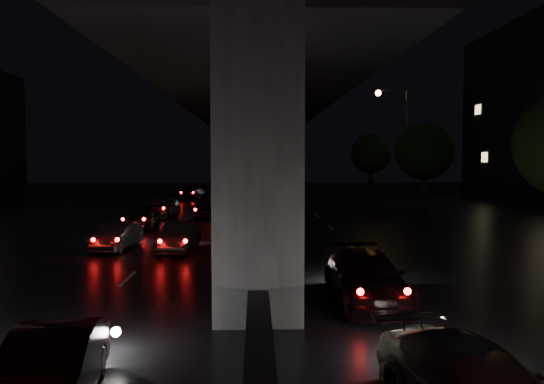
{
  "coord_description": "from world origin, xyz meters",
  "views": [
    {
      "loc": [
        -0.06,
        -22.28,
        3.7
      ],
      "look_at": [
        0.84,
        5.72,
        1.95
      ],
      "focal_mm": 35.0,
      "sensor_mm": 36.0,
      "label": 1
    }
  ],
  "objects": [
    {
      "name": "ground",
      "position": [
        0.0,
        0.0,
        0.0
      ],
      "size": [
        120.0,
        120.0,
        0.0
      ],
      "primitive_type": "plane",
      "color": "black",
      "rests_on": "ground"
    },
    {
      "name": "car_9",
      "position": [
        -3.09,
        22.08,
        0.53
      ],
      "size": [
        1.21,
        3.27,
        1.07
      ],
      "primitive_type": "imported",
      "rotation": [
        0.0,
        0.0,
        0.02
      ],
      "color": "#3D3735",
      "rests_on": "ground"
    },
    {
      "name": "median_barrier",
      "position": [
        0.0,
        5.0,
        0.42
      ],
      "size": [
        0.45,
        70.0,
        0.85
      ],
      "primitive_type": "cube",
      "color": "#2F2E31",
      "rests_on": "ground"
    },
    {
      "name": "car_8",
      "position": [
        -2.99,
        10.27,
        0.64
      ],
      "size": [
        2.24,
        3.98,
        1.28
      ],
      "primitive_type": "imported",
      "rotation": [
        0.0,
        0.0,
        -0.2
      ],
      "color": "black",
      "rests_on": "ground"
    },
    {
      "name": "car_7",
      "position": [
        -6.05,
        11.24,
        0.65
      ],
      "size": [
        2.27,
        4.62,
        1.29
      ],
      "primitive_type": "imported",
      "rotation": [
        0.0,
        0.0,
        -0.11
      ],
      "color": "black",
      "rests_on": "ground"
    },
    {
      "name": "tree_c",
      "position": [
        11.0,
        12.0,
        4.2
      ],
      "size": [
        3.8,
        3.8,
        6.12
      ],
      "color": "black",
      "rests_on": "ground"
    },
    {
      "name": "streetlight_far",
      "position": [
        10.97,
        18.0,
        5.66
      ],
      "size": [
        2.52,
        0.44,
        9.0
      ],
      "color": "#2D2D33",
      "rests_on": "ground"
    },
    {
      "name": "tree_d",
      "position": [
        11.0,
        28.0,
        4.2
      ],
      "size": [
        3.8,
        3.8,
        6.12
      ],
      "color": "black",
      "rests_on": "ground"
    },
    {
      "name": "car_1",
      "position": [
        -3.11,
        -14.5,
        0.57
      ],
      "size": [
        1.6,
        3.58,
        1.14
      ],
      "primitive_type": "imported",
      "rotation": [
        0.0,
        0.0,
        0.11
      ],
      "color": "black",
      "rests_on": "ground"
    },
    {
      "name": "car_4",
      "position": [
        -5.73,
        -0.6,
        0.54
      ],
      "size": [
        1.58,
        3.41,
        1.08
      ],
      "primitive_type": "imported",
      "rotation": [
        0.0,
        0.0,
        -0.14
      ],
      "color": "black",
      "rests_on": "ground"
    },
    {
      "name": "car_10",
      "position": [
        -2.64,
        27.52,
        0.57
      ],
      "size": [
        2.84,
        4.44,
        1.14
      ],
      "primitive_type": "imported",
      "rotation": [
        0.0,
        0.0,
        -0.25
      ],
      "color": "black",
      "rests_on": "ground"
    },
    {
      "name": "car_5",
      "position": [
        -3.1,
        -1.13,
        0.56
      ],
      "size": [
        1.46,
        3.49,
        1.12
      ],
      "primitive_type": "imported",
      "rotation": [
        0.0,
        0.0,
        -0.08
      ],
      "color": "black",
      "rests_on": "ground"
    },
    {
      "name": "viaduct",
      "position": [
        0.0,
        5.0,
        8.34
      ],
      "size": [
        12.0,
        80.0,
        10.5
      ],
      "color": "#2F2E31",
      "rests_on": "ground"
    },
    {
      "name": "car_11",
      "position": [
        -6.01,
        26.07,
        0.64
      ],
      "size": [
        2.72,
        4.82,
        1.27
      ],
      "primitive_type": "imported",
      "rotation": [
        0.0,
        0.0,
        -0.14
      ],
      "color": "black",
      "rests_on": "ground"
    },
    {
      "name": "car_6",
      "position": [
        -6.05,
        5.67,
        0.62
      ],
      "size": [
        1.67,
        3.7,
        1.24
      ],
      "primitive_type": "imported",
      "rotation": [
        0.0,
        0.0,
        -0.06
      ],
      "color": "black",
      "rests_on": "ground"
    },
    {
      "name": "car_3",
      "position": [
        2.8,
        -8.88,
        0.63
      ],
      "size": [
        1.79,
        4.37,
        1.26
      ],
      "primitive_type": "imported",
      "rotation": [
        0.0,
        0.0,
        0.0
      ],
      "color": "black",
      "rests_on": "ground"
    }
  ]
}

